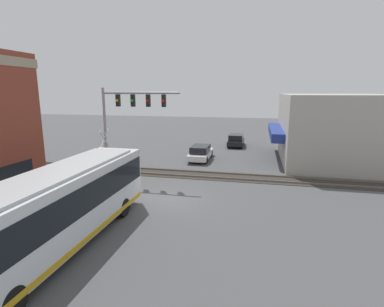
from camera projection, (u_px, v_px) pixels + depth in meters
The scene contains 8 objects.
ground_plane at pixel (168, 200), 18.43m from camera, with size 120.00×120.00×0.00m, color #4C4C4F.
shop_building at pixel (335, 128), 28.84m from camera, with size 13.87×11.05×6.31m.
city_bus at pixel (59, 206), 12.55m from camera, with size 11.54×2.59×3.39m.
traffic_signal_gantry at pixel (127, 111), 22.51m from camera, with size 0.42×6.11×6.87m.
crossing_signal at pixel (105, 149), 22.67m from camera, with size 1.41×1.18×3.81m.
rail_track_near at pixel (190, 174), 24.16m from camera, with size 2.60×60.00×0.15m.
parked_car_white at pixel (201, 153), 29.27m from camera, with size 4.75×1.82×1.42m.
parked_car_black at pixel (236, 141), 36.51m from camera, with size 4.36×1.82×1.47m.
Camera 1 is at (-16.71, -5.21, 6.60)m, focal length 28.00 mm.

